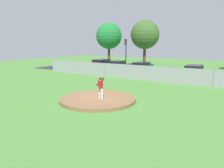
% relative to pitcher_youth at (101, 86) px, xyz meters
% --- Properties ---
extents(ground_plane, '(80.00, 80.00, 0.00)m').
position_rel_pitcher_youth_xyz_m(ground_plane, '(-0.28, 6.04, -1.14)').
color(ground_plane, '#4C8438').
extents(asphalt_strip, '(44.00, 7.00, 0.01)m').
position_rel_pitcher_youth_xyz_m(asphalt_strip, '(-0.28, 14.54, -1.14)').
color(asphalt_strip, '#2B2B2D').
rests_on(asphalt_strip, ground_plane).
extents(pitchers_mound, '(5.50, 5.50, 0.22)m').
position_rel_pitcher_youth_xyz_m(pitchers_mound, '(-0.28, 0.04, -1.03)').
color(pitchers_mound, brown).
rests_on(pitchers_mound, ground_plane).
extents(pitcher_youth, '(0.78, 0.32, 1.61)m').
position_rel_pitcher_youth_xyz_m(pitcher_youth, '(0.00, 0.00, 0.00)').
color(pitcher_youth, silver).
rests_on(pitcher_youth, pitchers_mound).
extents(baseball, '(0.07, 0.07, 0.07)m').
position_rel_pitcher_youth_xyz_m(baseball, '(0.69, -0.21, -0.88)').
color(baseball, white).
rests_on(baseball, pitchers_mound).
extents(chainlink_fence, '(31.65, 0.07, 1.78)m').
position_rel_pitcher_youth_xyz_m(chainlink_fence, '(-0.28, 10.04, -0.30)').
color(chainlink_fence, gray).
rests_on(chainlink_fence, ground_plane).
extents(parked_car_silver, '(1.86, 4.62, 1.62)m').
position_rel_pitcher_youth_xyz_m(parked_car_silver, '(3.39, 14.16, -0.36)').
color(parked_car_silver, '#B7BABF').
rests_on(parked_car_silver, ground_plane).
extents(parked_car_teal, '(1.93, 4.08, 1.62)m').
position_rel_pitcher_youth_xyz_m(parked_car_teal, '(-3.57, 14.50, -0.37)').
color(parked_car_teal, '#146066').
rests_on(parked_car_teal, ground_plane).
extents(parked_car_red, '(1.95, 4.79, 1.71)m').
position_rel_pitcher_youth_xyz_m(parked_car_red, '(-10.43, 14.78, -0.32)').
color(parked_car_red, '#A81919').
rests_on(parked_car_red, ground_plane).
extents(parked_car_navy, '(1.93, 4.51, 1.60)m').
position_rel_pitcher_youth_xyz_m(parked_car_navy, '(-7.68, 14.70, -0.36)').
color(parked_car_navy, '#161E4C').
rests_on(parked_car_navy, ground_plane).
extents(traffic_cone_orange, '(0.40, 0.40, 0.55)m').
position_rel_pitcher_youth_xyz_m(traffic_cone_orange, '(1.10, 14.44, -0.88)').
color(traffic_cone_orange, orange).
rests_on(traffic_cone_orange, asphalt_strip).
extents(traffic_light_near, '(0.28, 0.46, 4.82)m').
position_rel_pitcher_youth_xyz_m(traffic_light_near, '(-8.16, 18.33, 2.15)').
color(traffic_light_near, black).
rests_on(traffic_light_near, ground_plane).
extents(tree_bushy_near, '(5.11, 5.11, 8.11)m').
position_rel_pitcher_youth_xyz_m(tree_bushy_near, '(-15.18, 24.06, 4.40)').
color(tree_bushy_near, '#4C331E').
rests_on(tree_bushy_near, ground_plane).
extents(tree_leaning_west, '(5.04, 5.04, 8.16)m').
position_rel_pitcher_youth_xyz_m(tree_leaning_west, '(-7.13, 23.41, 4.48)').
color(tree_leaning_west, '#4C331E').
rests_on(tree_leaning_west, ground_plane).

